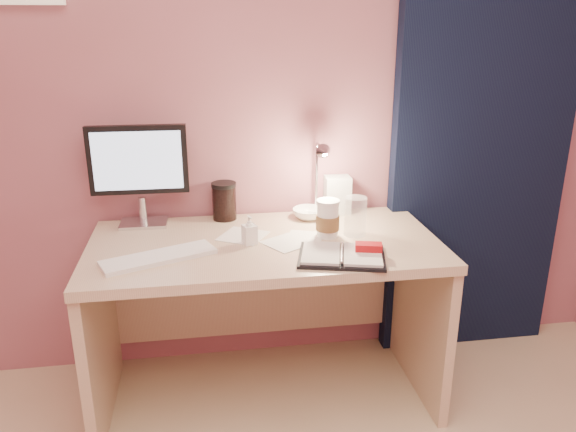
{
  "coord_description": "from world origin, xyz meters",
  "views": [
    {
      "loc": [
        -0.23,
        -0.7,
        1.57
      ],
      "look_at": [
        0.09,
        1.33,
        0.85
      ],
      "focal_mm": 35.0,
      "sensor_mm": 36.0,
      "label": 1
    }
  ],
  "objects": [
    {
      "name": "paper_a",
      "position": [
        0.08,
        1.35,
        0.73
      ],
      "size": [
        0.22,
        0.22,
        0.0
      ],
      "primitive_type": "cube",
      "rotation": [
        0.0,
        0.0,
        0.56
      ],
      "color": "silver",
      "rests_on": "desk"
    },
    {
      "name": "paper_b",
      "position": [
        0.17,
        1.4,
        0.73
      ],
      "size": [
        0.18,
        0.18,
        0.0
      ],
      "primitive_type": "cube",
      "rotation": [
        0.0,
        0.0,
        -0.36
      ],
      "color": "silver",
      "rests_on": "desk"
    },
    {
      "name": "coffee_cup",
      "position": [
        0.26,
        1.4,
        0.8
      ],
      "size": [
        0.1,
        0.1,
        0.16
      ],
      "color": "white",
      "rests_on": "desk"
    },
    {
      "name": "paper_c",
      "position": [
        -0.08,
        1.45,
        0.73
      ],
      "size": [
        0.23,
        0.23,
        0.0
      ],
      "primitive_type": "cube",
      "rotation": [
        0.0,
        0.0,
        1.05
      ],
      "color": "silver",
      "rests_on": "desk"
    },
    {
      "name": "bowl",
      "position": [
        0.23,
        1.63,
        0.75
      ],
      "size": [
        0.18,
        0.18,
        0.04
      ],
      "primitive_type": "imported",
      "rotation": [
        0.0,
        0.0,
        0.29
      ],
      "color": "white",
      "rests_on": "desk"
    },
    {
      "name": "product_box",
      "position": [
        0.37,
        1.68,
        0.82
      ],
      "size": [
        0.12,
        0.09,
        0.17
      ],
      "primitive_type": "cube",
      "rotation": [
        0.0,
        0.0,
        -0.03
      ],
      "color": "silver",
      "rests_on": "desk"
    },
    {
      "name": "desk_lamp",
      "position": [
        0.27,
        1.6,
        0.95
      ],
      "size": [
        0.08,
        0.21,
        0.35
      ],
      "rotation": [
        0.0,
        0.0,
        0.02
      ],
      "color": "silver",
      "rests_on": "desk"
    },
    {
      "name": "room",
      "position": [
        0.95,
        1.69,
        1.14
      ],
      "size": [
        3.5,
        3.5,
        3.5
      ],
      "color": "#C6B28E",
      "rests_on": "ground"
    },
    {
      "name": "keyboard",
      "position": [
        -0.41,
        1.26,
        0.74
      ],
      "size": [
        0.44,
        0.27,
        0.02
      ],
      "primitive_type": "cube",
      "rotation": [
        0.0,
        0.0,
        0.39
      ],
      "color": "white",
      "rests_on": "desk"
    },
    {
      "name": "dark_jar",
      "position": [
        -0.14,
        1.68,
        0.8
      ],
      "size": [
        0.11,
        0.11,
        0.15
      ],
      "primitive_type": "cylinder",
      "color": "black",
      "rests_on": "desk"
    },
    {
      "name": "lotion_bottle",
      "position": [
        -0.06,
        1.36,
        0.79
      ],
      "size": [
        0.07,
        0.07,
        0.12
      ],
      "primitive_type": "imported",
      "rotation": [
        0.0,
        0.0,
        0.29
      ],
      "color": "white",
      "rests_on": "desk"
    },
    {
      "name": "desk",
      "position": [
        0.0,
        1.45,
        0.5
      ],
      "size": [
        1.4,
        0.7,
        0.73
      ],
      "color": "#C5AF8B",
      "rests_on": "ground"
    },
    {
      "name": "planner",
      "position": [
        0.27,
        1.17,
        0.74
      ],
      "size": [
        0.37,
        0.31,
        0.05
      ],
      "rotation": [
        0.0,
        0.0,
        -0.25
      ],
      "color": "black",
      "rests_on": "desk"
    },
    {
      "name": "clear_cup",
      "position": [
        0.38,
        1.4,
        0.81
      ],
      "size": [
        0.09,
        0.09,
        0.16
      ],
      "primitive_type": "cylinder",
      "color": "white",
      "rests_on": "desk"
    },
    {
      "name": "monitor",
      "position": [
        -0.5,
        1.66,
        0.99
      ],
      "size": [
        0.41,
        0.15,
        0.43
      ],
      "rotation": [
        0.0,
        0.0,
        -0.02
      ],
      "color": "silver",
      "rests_on": "desk"
    }
  ]
}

